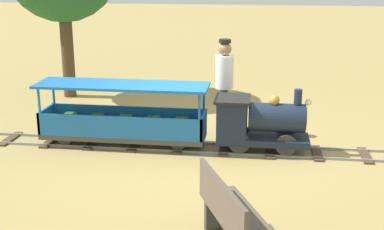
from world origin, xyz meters
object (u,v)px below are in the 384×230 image
at_px(passenger_car, 123,120).
at_px(conductor_person, 224,79).
at_px(park_bench, 233,218).
at_px(locomotive, 258,122).

relative_size(passenger_car, conductor_person, 1.67).
distance_m(conductor_person, park_bench, 3.92).
xyz_separation_m(passenger_car, conductor_person, (-0.82, 1.53, 0.53)).
height_order(locomotive, conductor_person, conductor_person).
bearing_deg(passenger_car, locomotive, 90.00).
distance_m(locomotive, conductor_person, 1.11).
xyz_separation_m(locomotive, conductor_person, (-0.82, -0.59, 0.47)).
xyz_separation_m(passenger_car, park_bench, (3.04, 1.92, -0.01)).
height_order(passenger_car, conductor_person, conductor_person).
bearing_deg(conductor_person, passenger_car, -61.87).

